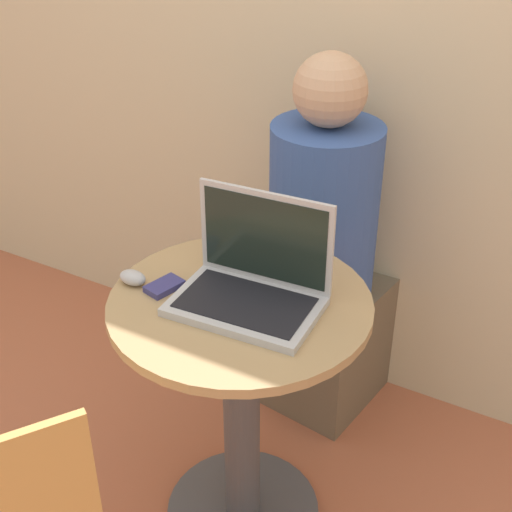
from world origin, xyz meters
The scene contains 6 objects.
ground_plane centered at (0.00, 0.00, 0.00)m, with size 12.00×12.00×0.00m, color #B26042.
round_table centered at (0.00, 0.00, 0.48)m, with size 0.63×0.63×0.74m.
laptop centered at (0.03, 0.01, 0.80)m, with size 0.35×0.24×0.26m.
cell_phone centered at (-0.18, -0.05, 0.75)m, with size 0.08×0.10×0.02m.
computer_mouse centered at (-0.26, -0.07, 0.76)m, with size 0.07×0.05×0.04m.
person_seated centered at (-0.01, 0.57, 0.51)m, with size 0.36×0.51×1.21m.
Camera 1 is at (0.71, -1.19, 1.70)m, focal length 50.00 mm.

